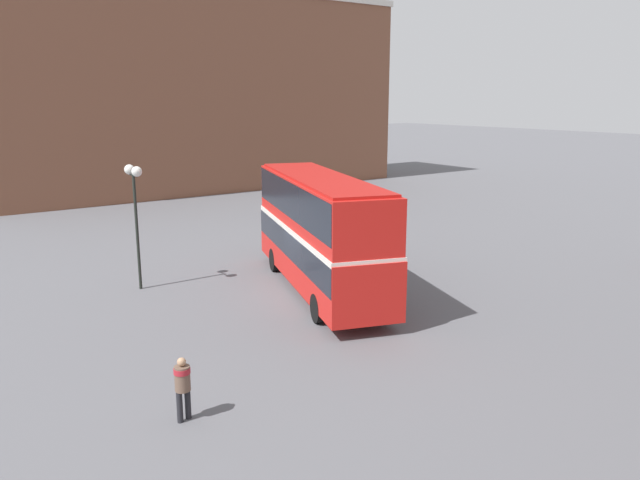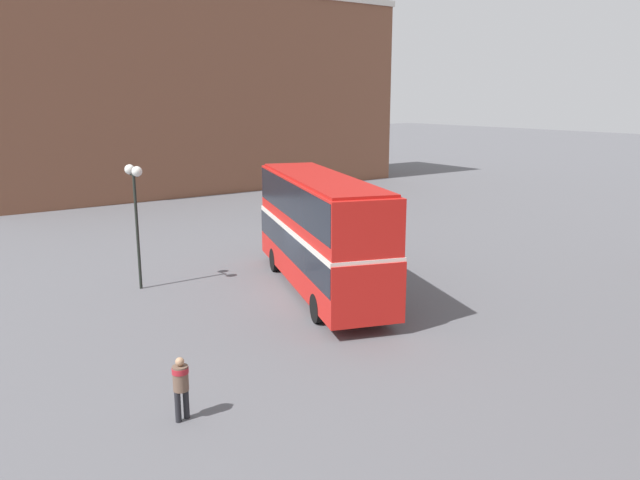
{
  "view_description": "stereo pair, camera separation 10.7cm",
  "coord_description": "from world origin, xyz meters",
  "px_view_note": "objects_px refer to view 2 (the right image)",
  "views": [
    {
      "loc": [
        19.78,
        -13.58,
        7.77
      ],
      "look_at": [
        -0.12,
        0.77,
        2.11
      ],
      "focal_mm": 35.0,
      "sensor_mm": 36.0,
      "label": 1
    },
    {
      "loc": [
        19.84,
        -13.49,
        7.77
      ],
      "look_at": [
        -0.12,
        0.77,
        2.11
      ],
      "focal_mm": 35.0,
      "sensor_mm": 36.0,
      "label": 2
    }
  ],
  "objects_px": {
    "parked_car_kerb_far": "(315,204)",
    "street_lamp_twin_globe": "(135,191)",
    "pedestrian_foreground": "(181,382)",
    "double_decker_bus": "(320,226)"
  },
  "relations": [
    {
      "from": "pedestrian_foreground",
      "to": "parked_car_kerb_far",
      "type": "height_order",
      "value": "parked_car_kerb_far"
    },
    {
      "from": "pedestrian_foreground",
      "to": "street_lamp_twin_globe",
      "type": "height_order",
      "value": "street_lamp_twin_globe"
    },
    {
      "from": "double_decker_bus",
      "to": "pedestrian_foreground",
      "type": "height_order",
      "value": "double_decker_bus"
    },
    {
      "from": "street_lamp_twin_globe",
      "to": "parked_car_kerb_far",
      "type": "bearing_deg",
      "value": 120.51
    },
    {
      "from": "double_decker_bus",
      "to": "pedestrian_foreground",
      "type": "relative_size",
      "value": 6.96
    },
    {
      "from": "parked_car_kerb_far",
      "to": "street_lamp_twin_globe",
      "type": "distance_m",
      "value": 17.76
    },
    {
      "from": "street_lamp_twin_globe",
      "to": "pedestrian_foreground",
      "type": "bearing_deg",
      "value": -14.97
    },
    {
      "from": "street_lamp_twin_globe",
      "to": "double_decker_bus",
      "type": "bearing_deg",
      "value": 52.8
    },
    {
      "from": "parked_car_kerb_far",
      "to": "street_lamp_twin_globe",
      "type": "height_order",
      "value": "street_lamp_twin_globe"
    },
    {
      "from": "double_decker_bus",
      "to": "street_lamp_twin_globe",
      "type": "height_order",
      "value": "street_lamp_twin_globe"
    }
  ]
}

